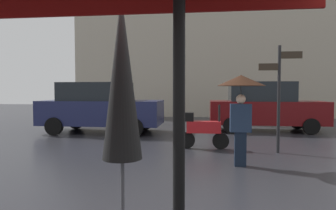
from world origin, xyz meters
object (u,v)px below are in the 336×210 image
at_px(pedestrian_with_umbrella, 241,93).
at_px(parked_scooter, 202,129).
at_px(parked_car_left, 101,107).
at_px(parked_car_right, 265,107).
at_px(street_signpost, 279,88).
at_px(folded_patio_umbrella_near, 122,87).

xyz_separation_m(pedestrian_with_umbrella, parked_scooter, (-0.83, 1.84, -1.03)).
height_order(parked_car_left, parked_car_right, parked_car_right).
xyz_separation_m(parked_car_left, street_signpost, (5.92, -3.09, 0.71)).
bearing_deg(pedestrian_with_umbrella, parked_car_right, 139.61).
xyz_separation_m(parked_car_left, parked_car_right, (6.39, 1.21, -0.00)).
bearing_deg(parked_car_right, folded_patio_umbrella_near, 67.42).
height_order(folded_patio_umbrella_near, parked_car_left, folded_patio_umbrella_near).
relative_size(parked_scooter, street_signpost, 0.50).
bearing_deg(parked_car_right, pedestrian_with_umbrella, 70.08).
height_order(folded_patio_umbrella_near, pedestrian_with_umbrella, folded_patio_umbrella_near).
bearing_deg(parked_scooter, parked_car_right, 72.74).
xyz_separation_m(parked_scooter, parked_car_right, (2.46, 3.98, 0.43)).
bearing_deg(pedestrian_with_umbrella, folded_patio_umbrella_near, -46.99).
distance_m(parked_car_left, street_signpost, 6.72).
distance_m(parked_scooter, parked_car_left, 4.83).
xyz_separation_m(pedestrian_with_umbrella, parked_car_right, (1.62, 5.83, -0.60)).
distance_m(parked_scooter, street_signpost, 2.31).
relative_size(pedestrian_with_umbrella, parked_scooter, 1.40).
xyz_separation_m(parked_scooter, street_signpost, (1.98, -0.32, 1.14)).
relative_size(parked_scooter, parked_car_right, 0.31).
relative_size(pedestrian_with_umbrella, parked_car_right, 0.44).
height_order(folded_patio_umbrella_near, parked_car_right, folded_patio_umbrella_near).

